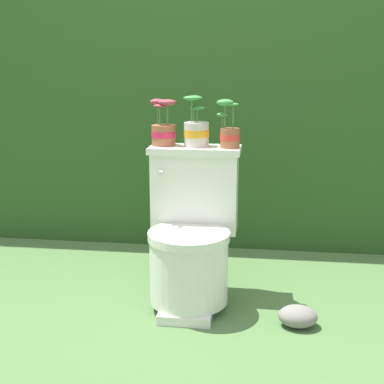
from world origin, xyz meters
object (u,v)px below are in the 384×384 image
Objects in this scene: toilet at (191,237)px; potted_plant_left at (163,130)px; potted_plant_middle at (229,132)px; garden_stone at (298,316)px; potted_plant_midleft at (196,130)px.

potted_plant_left reaches higher than toilet.
toilet is at bearing -144.46° from potted_plant_middle.
garden_stone is at bearing -27.35° from potted_plant_left.
potted_plant_midleft is 0.95m from garden_stone.
potted_plant_midleft is (0.00, 0.14, 0.48)m from toilet.
potted_plant_middle reaches higher than potted_plant_left.
potted_plant_midleft is at bearing 146.40° from garden_stone.
potted_plant_midleft is (0.16, -0.01, 0.00)m from potted_plant_left.
potted_plant_left reaches higher than garden_stone.
potted_plant_middle is at bearing 35.54° from toilet.
potted_plant_left is at bearing 152.65° from garden_stone.
toilet reaches higher than garden_stone.
toilet is 3.09× the size of potted_plant_midleft.
toilet is at bearing 159.40° from garden_stone.
toilet is 3.26× the size of potted_plant_middle.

